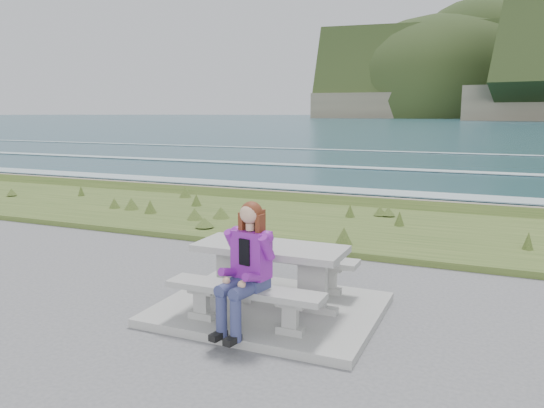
{
  "coord_description": "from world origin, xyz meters",
  "views": [
    {
      "loc": [
        2.46,
        -5.63,
        2.41
      ],
      "look_at": [
        -0.49,
        1.2,
        1.12
      ],
      "focal_mm": 35.0,
      "sensor_mm": 36.0,
      "label": 1
    }
  ],
  "objects_px": {
    "bench_seaward": "(291,262)",
    "seated_woman": "(243,285)",
    "picnic_table": "(270,259)",
    "bench_landward": "(244,296)"
  },
  "relations": [
    {
      "from": "picnic_table",
      "to": "bench_landward",
      "type": "xyz_separation_m",
      "value": [
        0.0,
        -0.7,
        -0.23
      ]
    },
    {
      "from": "bench_seaward",
      "to": "seated_woman",
      "type": "bearing_deg",
      "value": -88.07
    },
    {
      "from": "bench_seaward",
      "to": "seated_woman",
      "type": "relative_size",
      "value": 1.29
    },
    {
      "from": "seated_woman",
      "to": "bench_seaward",
      "type": "bearing_deg",
      "value": 103.42
    },
    {
      "from": "bench_landward",
      "to": "seated_woman",
      "type": "xyz_separation_m",
      "value": [
        0.05,
        -0.13,
        0.16
      ]
    },
    {
      "from": "bench_landward",
      "to": "seated_woman",
      "type": "relative_size",
      "value": 1.29
    },
    {
      "from": "picnic_table",
      "to": "bench_landward",
      "type": "height_order",
      "value": "picnic_table"
    },
    {
      "from": "bench_landward",
      "to": "bench_seaward",
      "type": "bearing_deg",
      "value": 90.0
    },
    {
      "from": "picnic_table",
      "to": "seated_woman",
      "type": "relative_size",
      "value": 1.29
    },
    {
      "from": "picnic_table",
      "to": "seated_woman",
      "type": "bearing_deg",
      "value": -86.45
    }
  ]
}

